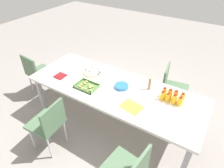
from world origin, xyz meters
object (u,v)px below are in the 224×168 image
at_px(party_table, 114,91).
at_px(chair_end, 37,71).
at_px(snack_tray, 87,86).
at_px(cardboard_tube, 150,84).
at_px(juice_bottle_7, 163,96).
at_px(paper_folder, 132,107).
at_px(plate_stack, 122,86).
at_px(chair_near_left, 172,86).
at_px(fruit_pizza, 93,71).
at_px(juice_bottle_4, 180,101).
at_px(juice_bottle_3, 164,92).
at_px(juice_bottle_6, 168,98).
at_px(juice_bottle_5, 174,99).
at_px(napkin_stack, 60,76).
at_px(juice_bottle_0, 182,98).
at_px(juice_bottle_1, 176,96).
at_px(juice_bottle_2, 170,94).
at_px(chair_far_right, 49,122).

bearing_deg(party_table, chair_end, 1.29).
height_order(snack_tray, cardboard_tube, cardboard_tube).
bearing_deg(juice_bottle_7, paper_folder, 51.43).
distance_m(juice_bottle_7, plate_stack, 0.58).
xyz_separation_m(chair_near_left, fruit_pizza, (1.09, 0.66, 0.27)).
bearing_deg(juice_bottle_4, juice_bottle_3, -17.66).
relative_size(juice_bottle_3, cardboard_tube, 0.75).
bearing_deg(party_table, fruit_pizza, -18.55).
relative_size(fruit_pizza, plate_stack, 1.60).
distance_m(party_table, chair_end, 1.64).
bearing_deg(juice_bottle_6, juice_bottle_5, -176.25).
relative_size(juice_bottle_7, plate_stack, 0.67).
xyz_separation_m(chair_end, cardboard_tube, (-2.05, -0.26, 0.35)).
distance_m(juice_bottle_3, napkin_stack, 1.53).
relative_size(chair_near_left, juice_bottle_7, 6.30).
height_order(juice_bottle_0, snack_tray, juice_bottle_0).
bearing_deg(plate_stack, juice_bottle_6, -175.55).
height_order(juice_bottle_3, paper_folder, juice_bottle_3).
distance_m(juice_bottle_4, juice_bottle_7, 0.22).
distance_m(juice_bottle_6, cardboard_tube, 0.32).
distance_m(juice_bottle_6, paper_folder, 0.47).
height_order(juice_bottle_1, cardboard_tube, cardboard_tube).
bearing_deg(fruit_pizza, paper_folder, 156.22).
relative_size(juice_bottle_7, cardboard_tube, 0.72).
height_order(juice_bottle_0, juice_bottle_2, juice_bottle_0).
distance_m(chair_far_right, cardboard_tube, 1.43).
distance_m(chair_end, fruit_pizza, 1.19).
relative_size(juice_bottle_0, snack_tray, 0.47).
bearing_deg(juice_bottle_4, juice_bottle_1, -41.95).
height_order(juice_bottle_2, juice_bottle_5, juice_bottle_2).
bearing_deg(juice_bottle_7, plate_stack, 5.60).
height_order(party_table, juice_bottle_4, juice_bottle_4).
bearing_deg(juice_bottle_2, juice_bottle_6, 87.68).
bearing_deg(juice_bottle_2, chair_far_right, 38.59).
relative_size(juice_bottle_4, fruit_pizza, 0.42).
xyz_separation_m(juice_bottle_5, napkin_stack, (1.64, 0.31, -0.06)).
height_order(chair_near_left, paper_folder, chair_near_left).
height_order(juice_bottle_3, juice_bottle_7, juice_bottle_3).
bearing_deg(chair_end, juice_bottle_4, 8.55).
bearing_deg(juice_bottle_5, snack_tray, 14.99).
height_order(chair_end, juice_bottle_5, juice_bottle_5).
xyz_separation_m(juice_bottle_1, juice_bottle_7, (0.14, 0.07, -0.01)).
relative_size(juice_bottle_0, paper_folder, 0.57).
xyz_separation_m(juice_bottle_1, juice_bottle_4, (-0.08, 0.07, -0.01)).
relative_size(chair_far_right, juice_bottle_3, 6.05).
relative_size(juice_bottle_1, juice_bottle_4, 1.13).
bearing_deg(juice_bottle_5, chair_near_left, -74.03).
bearing_deg(plate_stack, juice_bottle_1, -169.69).
xyz_separation_m(chair_end, napkin_stack, (-0.79, 0.16, 0.27)).
xyz_separation_m(party_table, plate_stack, (-0.09, -0.06, 0.08)).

